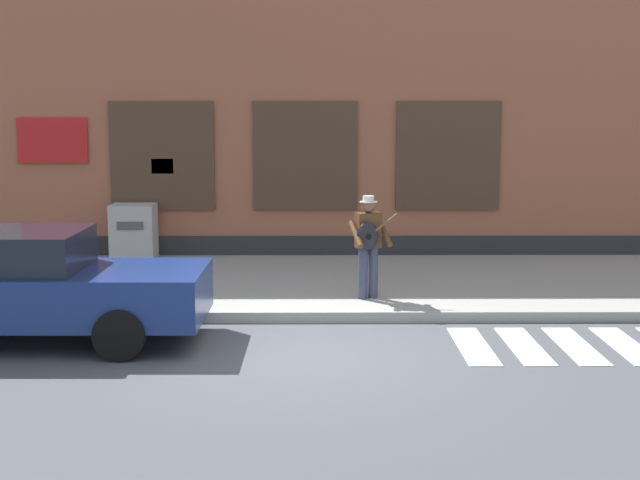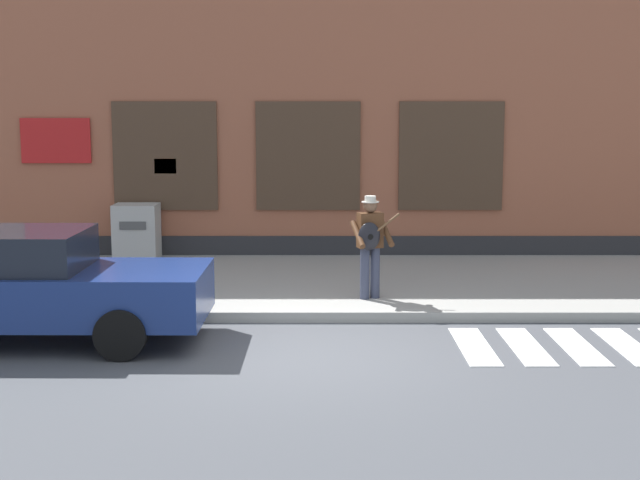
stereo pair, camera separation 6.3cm
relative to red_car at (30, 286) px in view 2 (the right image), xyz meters
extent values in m
plane|color=#424449|center=(3.66, -0.66, -0.77)|extent=(160.00, 160.00, 0.00)
cube|color=gray|center=(3.66, 3.61, -0.69)|extent=(28.00, 5.14, 0.16)
cube|color=#99563D|center=(3.66, 8.18, 2.98)|extent=(28.00, 4.00, 7.51)
cube|color=#28282B|center=(3.66, 6.16, -0.50)|extent=(28.00, 0.04, 0.55)
cube|color=#473323|center=(0.78, 6.15, 1.41)|extent=(2.10, 0.06, 2.18)
cube|color=black|center=(0.78, 6.14, 1.41)|extent=(1.98, 0.03, 2.06)
cube|color=#473323|center=(3.66, 6.15, 1.41)|extent=(2.10, 0.06, 2.18)
cube|color=black|center=(3.66, 6.14, 1.41)|extent=(1.98, 0.03, 2.06)
cube|color=#473323|center=(6.53, 6.15, 1.41)|extent=(2.10, 0.06, 2.18)
cube|color=black|center=(6.53, 6.14, 1.41)|extent=(1.98, 0.03, 2.06)
cube|color=red|center=(-1.41, 6.14, 1.72)|extent=(1.40, 0.04, 0.90)
cube|color=yellow|center=(0.78, 6.13, 1.21)|extent=(0.44, 0.02, 0.30)
cube|color=silver|center=(5.96, -0.26, -0.76)|extent=(0.42, 1.90, 0.01)
cube|color=silver|center=(6.64, -0.26, -0.76)|extent=(0.42, 1.90, 0.01)
cube|color=silver|center=(7.32, -0.26, -0.76)|extent=(0.42, 1.90, 0.01)
cube|color=silver|center=(8.00, -0.26, -0.76)|extent=(0.42, 1.90, 0.01)
cube|color=navy|center=(0.05, 0.00, -0.10)|extent=(4.62, 1.88, 0.68)
cube|color=black|center=(-0.20, 0.00, 0.50)|extent=(1.85, 1.60, 0.52)
cube|color=silver|center=(2.32, 0.55, -0.03)|extent=(0.06, 0.24, 0.12)
cube|color=silver|center=(2.31, -0.59, -0.03)|extent=(0.06, 0.24, 0.12)
cylinder|color=black|center=(1.39, 0.86, -0.44)|extent=(0.66, 0.25, 0.66)
cylinder|color=black|center=(1.38, -0.89, -0.44)|extent=(0.66, 0.25, 0.66)
cylinder|color=#33384C|center=(4.77, 2.06, -0.20)|extent=(0.15, 0.15, 0.81)
cylinder|color=#33384C|center=(4.60, 1.99, -0.20)|extent=(0.15, 0.15, 0.81)
cube|color=#4C2D19|center=(4.68, 2.03, 0.48)|extent=(0.43, 0.32, 0.55)
sphere|color=brown|center=(4.68, 2.03, 0.87)|extent=(0.22, 0.22, 0.22)
cylinder|color=beige|center=(4.68, 2.03, 0.93)|extent=(0.27, 0.28, 0.02)
cylinder|color=beige|center=(4.68, 2.03, 0.98)|extent=(0.18, 0.18, 0.09)
cylinder|color=#4C2D19|center=(4.94, 2.01, 0.44)|extent=(0.24, 0.51, 0.39)
cylinder|color=#4C2D19|center=(4.48, 1.87, 0.44)|extent=(0.24, 0.51, 0.39)
ellipsoid|color=black|center=(4.66, 1.84, 0.41)|extent=(0.38, 0.22, 0.44)
cylinder|color=black|center=(4.68, 1.78, 0.41)|extent=(0.09, 0.04, 0.09)
cylinder|color=brown|center=(4.91, 1.90, 0.59)|extent=(0.46, 0.17, 0.34)
cube|color=#ADADA8|center=(0.24, 5.73, -0.06)|extent=(0.86, 0.69, 1.09)
cube|color=#4C4C4C|center=(0.24, 5.37, 0.10)|extent=(0.52, 0.02, 0.16)
camera|label=1|loc=(3.83, -11.80, 2.42)|focal=50.00mm
camera|label=2|loc=(3.90, -11.80, 2.42)|focal=50.00mm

